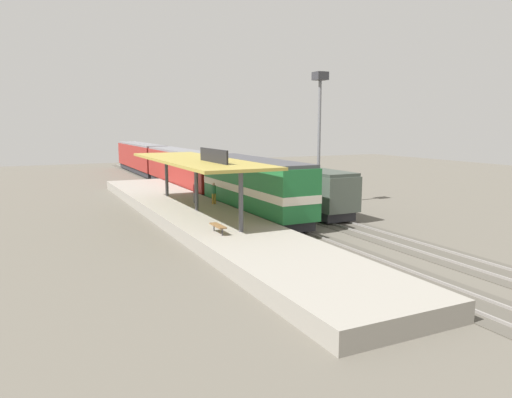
{
  "coord_description": "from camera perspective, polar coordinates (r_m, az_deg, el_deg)",
  "views": [
    {
      "loc": [
        -16.03,
        -33.41,
        7.19
      ],
      "look_at": [
        -1.38,
        -3.43,
        2.0
      ],
      "focal_mm": 33.71,
      "sensor_mm": 36.0,
      "label": 1
    }
  ],
  "objects": [
    {
      "name": "person_waiting",
      "position": [
        39.1,
        -7.21,
        0.93
      ],
      "size": [
        0.34,
        0.34,
        1.71
      ],
      "color": "#4C4C51",
      "rests_on": "platform"
    },
    {
      "name": "locomotive",
      "position": [
        37.16,
        -0.25,
        1.45
      ],
      "size": [
        2.93,
        14.43,
        4.44
      ],
      "color": "#28282D",
      "rests_on": "track_near"
    },
    {
      "name": "passenger_carriage_rear",
      "position": [
        73.91,
        -13.5,
        4.82
      ],
      "size": [
        2.9,
        20.0,
        4.24
      ],
      "color": "#28282D",
      "rests_on": "track_near"
    },
    {
      "name": "person_walking",
      "position": [
        38.39,
        -5.03,
        0.82
      ],
      "size": [
        0.34,
        0.34,
        1.71
      ],
      "color": "olive",
      "rests_on": "platform"
    },
    {
      "name": "platform_bench",
      "position": [
        28.09,
        -4.53,
        -3.2
      ],
      "size": [
        0.44,
        1.7,
        0.5
      ],
      "color": "#333338",
      "rests_on": "platform"
    },
    {
      "name": "station_canopy",
      "position": [
        35.33,
        -7.1,
        4.46
      ],
      "size": [
        5.2,
        18.0,
        4.7
      ],
      "color": "#47474C",
      "rests_on": "platform"
    },
    {
      "name": "track_near",
      "position": [
        37.74,
        -0.4,
        -2.09
      ],
      "size": [
        3.2,
        110.0,
        0.16
      ],
      "color": "#4E4941",
      "rests_on": "ground"
    },
    {
      "name": "platform",
      "position": [
        35.95,
        -7.03,
        -2.03
      ],
      "size": [
        6.0,
        44.0,
        0.9
      ],
      "primitive_type": "cube",
      "color": "gray",
      "rests_on": "ground"
    },
    {
      "name": "ground_plane",
      "position": [
        38.64,
        2.28,
        -1.89
      ],
      "size": [
        120.0,
        120.0,
        0.0
      ],
      "primitive_type": "plane",
      "color": "#5B564C"
    },
    {
      "name": "light_mast",
      "position": [
        43.23,
        7.55,
        10.37
      ],
      "size": [
        1.1,
        1.1,
        11.7
      ],
      "color": "slate",
      "rests_on": "ground"
    },
    {
      "name": "track_far",
      "position": [
        39.91,
        5.57,
        -1.53
      ],
      "size": [
        3.2,
        110.0,
        0.16
      ],
      "color": "#4E4941",
      "rests_on": "ground"
    },
    {
      "name": "passenger_carriage_front",
      "position": [
        53.86,
        -8.63,
        3.55
      ],
      "size": [
        2.9,
        20.0,
        4.24
      ],
      "color": "#28282D",
      "rests_on": "track_near"
    },
    {
      "name": "freight_car",
      "position": [
        39.76,
        5.48,
        1.26
      ],
      "size": [
        2.8,
        12.0,
        3.54
      ],
      "color": "#28282D",
      "rests_on": "track_far"
    }
  ]
}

